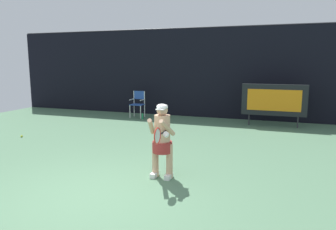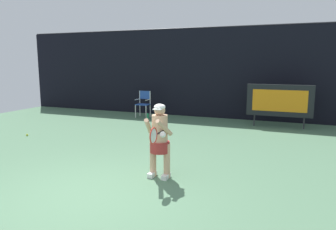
% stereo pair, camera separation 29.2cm
% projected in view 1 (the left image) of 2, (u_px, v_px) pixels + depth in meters
% --- Properties ---
extents(ground, '(18.00, 22.00, 0.03)m').
position_uv_depth(ground, '(86.00, 203.00, 5.25)').
color(ground, '#4D7355').
extents(backdrop_screen, '(18.00, 0.12, 3.66)m').
position_uv_depth(backdrop_screen, '(206.00, 73.00, 13.02)').
color(backdrop_screen, black).
rests_on(backdrop_screen, ground).
extents(scoreboard, '(2.20, 0.21, 1.50)m').
position_uv_depth(scoreboard, '(274.00, 100.00, 11.21)').
color(scoreboard, black).
rests_on(scoreboard, ground).
extents(umpire_chair, '(0.52, 0.44, 1.08)m').
position_uv_depth(umpire_chair, '(138.00, 102.00, 13.17)').
color(umpire_chair, white).
rests_on(umpire_chair, ground).
extents(water_bottle, '(0.07, 0.07, 0.27)m').
position_uv_depth(water_bottle, '(143.00, 116.00, 12.76)').
color(water_bottle, '#218C51').
rests_on(water_bottle, ground).
extents(tennis_player, '(0.53, 0.60, 1.48)m').
position_uv_depth(tennis_player, '(162.00, 138.00, 6.25)').
color(tennis_player, white).
rests_on(tennis_player, ground).
extents(tennis_racket, '(0.03, 0.60, 0.31)m').
position_uv_depth(tennis_racket, '(158.00, 136.00, 5.72)').
color(tennis_racket, black).
extents(tennis_ball_loose, '(0.07, 0.07, 0.07)m').
position_uv_depth(tennis_ball_loose, '(22.00, 136.00, 9.74)').
color(tennis_ball_loose, '#CCDB3D').
rests_on(tennis_ball_loose, ground).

